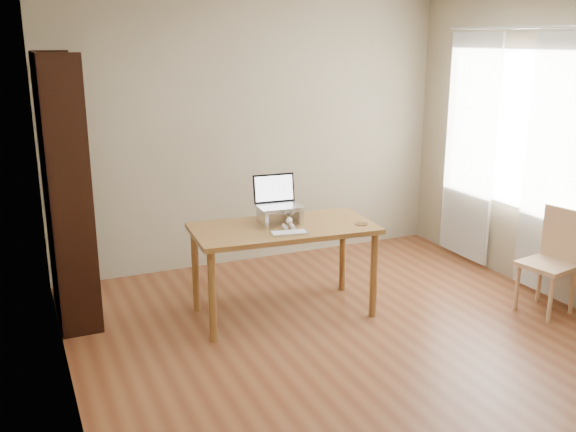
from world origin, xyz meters
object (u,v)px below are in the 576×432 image
object	(u,v)px
keyboard	(289,233)
laptop	(276,198)
bookshelf	(67,190)
chair	(554,258)
cat	(282,214)
desk	(284,237)

from	to	relation	value
keyboard	laptop	bearing A→B (deg)	91.94
keyboard	bookshelf	bearing A→B (deg)	158.92
bookshelf	chair	bearing A→B (deg)	-22.96
keyboard	cat	world-z (taller)	cat
bookshelf	desk	bearing A→B (deg)	-23.53
keyboard	chair	xyz separation A→B (m)	(2.09, -0.63, -0.30)
desk	chair	xyz separation A→B (m)	(2.04, -0.85, -0.20)
bookshelf	cat	size ratio (longest dim) A/B	4.29
chair	laptop	bearing A→B (deg)	143.03
bookshelf	keyboard	xyz separation A→B (m)	(1.51, -0.90, -0.29)
desk	laptop	distance (m)	0.32
bookshelf	keyboard	distance (m)	1.78
laptop	cat	bearing A→B (deg)	-36.26
desk	keyboard	xyz separation A→B (m)	(-0.05, -0.22, 0.10)
bookshelf	laptop	distance (m)	1.65
desk	chair	size ratio (longest dim) A/B	1.74
desk	cat	bearing A→B (deg)	76.18
desk	cat	world-z (taller)	cat
chair	bookshelf	bearing A→B (deg)	145.89
chair	cat	bearing A→B (deg)	143.34
keyboard	desk	bearing A→B (deg)	87.08
laptop	keyboard	xyz separation A→B (m)	(-0.05, -0.36, -0.18)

